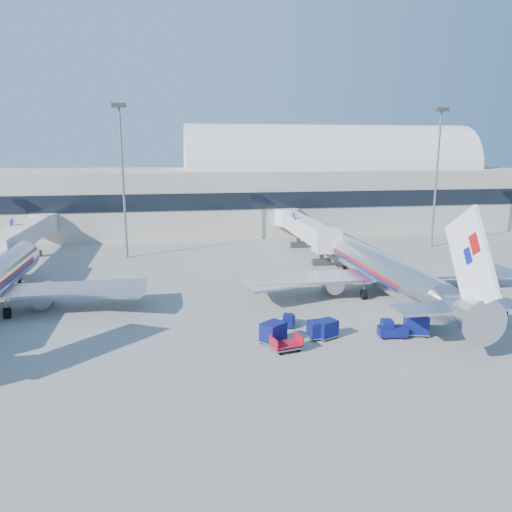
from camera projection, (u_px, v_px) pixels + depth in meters
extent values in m
plane|color=gray|center=(307.00, 313.00, 50.41)|extent=(260.00, 260.00, 0.00)
cube|color=#B2AA9E|center=(110.00, 201.00, 98.88)|extent=(170.00, 28.00, 12.00)
cube|color=black|center=(101.00, 204.00, 85.23)|extent=(170.00, 0.40, 3.00)
cylinder|color=silver|center=(329.00, 169.00, 105.09)|extent=(60.00, 18.00, 18.00)
cylinder|color=silver|center=(378.00, 268.00, 57.23)|extent=(3.80, 28.00, 3.80)
sphere|color=silver|center=(338.00, 245.00, 70.71)|extent=(3.72, 3.72, 3.72)
cone|color=silver|center=(463.00, 311.00, 40.78)|extent=(3.80, 6.00, 3.80)
cube|color=#A60E0C|center=(375.00, 263.00, 58.14)|extent=(3.85, 20.16, 0.32)
cube|color=navy|center=(374.00, 267.00, 58.22)|extent=(3.85, 20.16, 0.32)
cube|color=white|center=(471.00, 260.00, 39.36)|extent=(0.35, 7.79, 8.74)
cube|color=silver|center=(459.00, 307.00, 41.22)|extent=(11.00, 3.00, 0.18)
cube|color=silver|center=(381.00, 275.00, 56.40)|extent=(32.00, 5.00, 0.28)
cylinder|color=#B7B7BC|center=(330.00, 282.00, 57.13)|extent=(2.10, 3.80, 2.10)
cylinder|color=#B7B7BC|center=(419.00, 277.00, 58.96)|extent=(2.10, 3.80, 2.10)
cylinder|color=black|center=(345.00, 266.00, 68.34)|extent=(0.40, 0.90, 0.90)
sphere|color=silver|center=(24.00, 255.00, 63.72)|extent=(3.72, 3.72, 3.72)
cylinder|color=#B7B7BC|center=(45.00, 295.00, 51.97)|extent=(2.10, 3.80, 2.10)
cylinder|color=black|center=(19.00, 280.00, 61.35)|extent=(0.40, 0.90, 0.90)
cube|color=silver|center=(303.00, 227.00, 79.70)|extent=(2.70, 24.00, 2.70)
cube|color=silver|center=(327.00, 240.00, 67.96)|extent=(3.40, 3.20, 3.20)
cylinder|color=silver|center=(287.00, 217.00, 90.77)|extent=(4.40, 4.40, 3.00)
cube|color=#2D2D30|center=(321.00, 253.00, 70.54)|extent=(0.50, 0.50, 3.00)
cube|color=#2D2D30|center=(321.00, 262.00, 70.83)|extent=(2.60, 1.00, 0.90)
cube|color=#2D2D30|center=(298.00, 237.00, 83.06)|extent=(0.50, 0.50, 3.00)
cube|color=#2D2D30|center=(298.00, 245.00, 83.35)|extent=(2.60, 1.00, 0.90)
cube|color=navy|center=(294.00, 216.00, 79.05)|extent=(0.12, 1.40, 0.90)
cube|color=silver|center=(25.00, 234.00, 72.71)|extent=(2.70, 24.00, 2.70)
cylinder|color=silver|center=(43.00, 223.00, 83.78)|extent=(4.40, 4.40, 3.00)
cube|color=#2D2D30|center=(4.00, 264.00, 63.55)|extent=(0.50, 0.50, 3.00)
cube|color=#2D2D30|center=(6.00, 275.00, 63.84)|extent=(2.60, 1.00, 0.90)
cube|color=#2D2D30|center=(31.00, 245.00, 76.07)|extent=(0.50, 0.50, 3.00)
cube|color=#2D2D30|center=(32.00, 254.00, 76.35)|extent=(2.60, 1.00, 0.90)
cube|color=navy|center=(12.00, 222.00, 72.06)|extent=(0.12, 1.40, 0.90)
cylinder|color=slate|center=(123.00, 185.00, 73.61)|extent=(0.36, 0.36, 22.00)
cube|color=#2D2D30|center=(119.00, 105.00, 71.20)|extent=(2.00, 1.20, 0.60)
cylinder|color=slate|center=(436.00, 181.00, 81.94)|extent=(0.36, 0.36, 22.00)
cube|color=#2D2D30|center=(442.00, 110.00, 79.53)|extent=(2.00, 1.20, 0.60)
cube|color=#9E9E96|center=(460.00, 294.00, 55.23)|extent=(3.00, 0.55, 0.90)
cube|color=#9E9E96|center=(487.00, 293.00, 55.78)|extent=(3.00, 0.55, 0.90)
cube|color=#0B1052|center=(393.00, 331.00, 43.85)|extent=(2.63, 1.57, 0.81)
cube|color=#0B1052|center=(387.00, 324.00, 43.69)|extent=(1.11, 1.20, 0.76)
cylinder|color=black|center=(400.00, 332.00, 44.41)|extent=(0.63, 0.32, 0.60)
cube|color=#0B1052|center=(416.00, 310.00, 49.56)|extent=(2.89, 2.48, 0.85)
cube|color=#0B1052|center=(411.00, 302.00, 49.62)|extent=(1.46, 1.50, 0.79)
cylinder|color=black|center=(426.00, 312.00, 49.76)|extent=(0.67, 0.55, 0.63)
cube|color=#0B1052|center=(289.00, 321.00, 46.72)|extent=(1.67, 2.25, 0.66)
cube|color=#0B1052|center=(288.00, 317.00, 46.19)|extent=(1.10, 1.05, 0.61)
cylinder|color=black|center=(285.00, 321.00, 47.52)|extent=(0.36, 0.53, 0.49)
cube|color=#0B1052|center=(326.00, 328.00, 43.63)|extent=(2.18, 2.00, 1.42)
cube|color=slate|center=(326.00, 336.00, 43.78)|extent=(2.29, 2.09, 0.10)
cylinder|color=black|center=(327.00, 332.00, 44.61)|extent=(0.42, 0.31, 0.39)
cube|color=#0B1052|center=(318.00, 329.00, 43.56)|extent=(1.90, 1.58, 1.38)
cube|color=slate|center=(318.00, 336.00, 43.71)|extent=(2.00, 1.64, 0.10)
cylinder|color=black|center=(322.00, 333.00, 44.41)|extent=(0.40, 0.21, 0.38)
cube|color=#0B1052|center=(273.00, 332.00, 42.50)|extent=(2.49, 2.41, 1.58)
cube|color=slate|center=(273.00, 340.00, 42.67)|extent=(2.61, 2.53, 0.11)
cylinder|color=black|center=(274.00, 336.00, 43.62)|extent=(0.45, 0.41, 0.44)
cube|color=#0B1052|center=(416.00, 324.00, 44.31)|extent=(2.30, 1.99, 1.59)
cube|color=slate|center=(416.00, 332.00, 44.48)|extent=(2.42, 2.07, 0.11)
cylinder|color=black|center=(423.00, 331.00, 45.01)|extent=(0.47, 0.28, 0.44)
cube|color=#0B1052|center=(494.00, 313.00, 47.18)|extent=(1.94, 1.52, 1.55)
cube|color=slate|center=(493.00, 321.00, 47.35)|extent=(2.05, 1.57, 0.11)
cylinder|color=black|center=(496.00, 319.00, 48.04)|extent=(0.43, 0.18, 0.43)
cube|color=slate|center=(286.00, 347.00, 40.97)|extent=(2.69, 2.11, 0.13)
cube|color=maroon|center=(286.00, 344.00, 40.93)|extent=(2.70, 2.17, 0.09)
cylinder|color=black|center=(291.00, 344.00, 41.83)|extent=(0.46, 0.26, 0.44)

